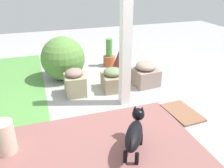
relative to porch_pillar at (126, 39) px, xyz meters
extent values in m
plane|color=#A4A1A0|center=(-0.23, 0.18, -1.04)|extent=(12.00, 12.00, 0.00)
cube|color=#885551|center=(-1.09, 0.69, -1.03)|extent=(1.80, 2.40, 0.02)
cube|color=white|center=(0.00, 0.00, 0.00)|extent=(0.14, 0.14, 2.07)
cube|color=gray|center=(0.52, -0.61, -0.88)|extent=(0.47, 0.48, 0.31)
ellipsoid|color=gray|center=(0.52, -0.61, -0.66)|extent=(0.37, 0.37, 0.17)
cube|color=gray|center=(0.52, 0.02, -0.90)|extent=(0.47, 0.39, 0.28)
ellipsoid|color=#6F835C|center=(0.52, 0.02, -0.70)|extent=(0.32, 0.32, 0.14)
cube|color=#9B9671|center=(0.53, 0.69, -0.86)|extent=(0.39, 0.35, 0.35)
ellipsoid|color=gray|center=(0.53, 0.69, -0.64)|extent=(0.30, 0.30, 0.14)
sphere|color=#57863D|center=(1.28, 0.77, -0.62)|extent=(0.83, 0.83, 0.83)
cylinder|color=#B15F3B|center=(1.01, -0.28, -0.93)|extent=(0.31, 0.31, 0.21)
cone|color=maroon|center=(1.01, -0.28, -0.65)|extent=(0.28, 0.28, 0.36)
cylinder|color=#A9502E|center=(1.69, -0.29, -0.93)|extent=(0.26, 0.26, 0.22)
cylinder|color=#4E8E43|center=(1.69, -0.29, -0.62)|extent=(0.14, 0.14, 0.39)
ellipsoid|color=black|center=(-1.16, 0.33, -0.78)|extent=(0.56, 0.44, 0.20)
sphere|color=black|center=(-0.89, 0.17, -0.69)|extent=(0.15, 0.15, 0.15)
cone|color=black|center=(-0.87, 0.20, -0.61)|extent=(0.05, 0.05, 0.06)
cone|color=black|center=(-0.91, 0.13, -0.61)|extent=(0.05, 0.05, 0.06)
cylinder|color=black|center=(-0.99, 0.30, -0.96)|extent=(0.05, 0.05, 0.16)
cylinder|color=black|center=(-1.05, 0.19, -0.96)|extent=(0.05, 0.05, 0.16)
cylinder|color=black|center=(-1.27, 0.48, -0.96)|extent=(0.05, 0.05, 0.16)
cylinder|color=black|center=(-1.34, 0.37, -0.96)|extent=(0.05, 0.05, 0.16)
cone|color=black|center=(-1.38, 0.47, -0.65)|extent=(0.04, 0.04, 0.13)
cylinder|color=beige|center=(-0.68, 1.71, -0.83)|extent=(0.24, 0.24, 0.41)
cube|color=brown|center=(-0.58, -0.70, -1.02)|extent=(0.65, 0.42, 0.03)
camera|label=1|loc=(-3.13, 1.25, 0.86)|focal=38.21mm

